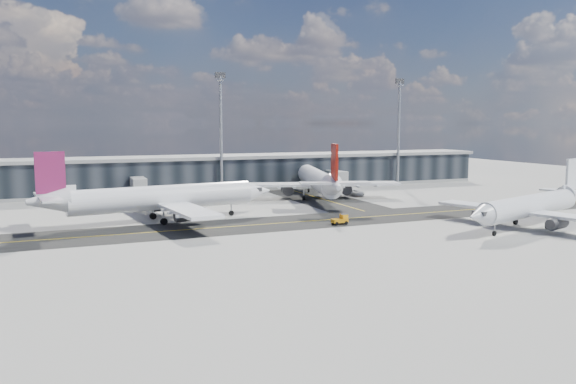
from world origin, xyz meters
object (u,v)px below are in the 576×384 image
Objects in this scene: airliner_near at (531,206)px; airliner_af at (160,198)px; baggage_tug at (341,219)px; airliner_redtail at (318,180)px; service_van at (354,192)px.

airliner_af is at bearing 44.81° from airliner_near.
airliner_af is 31.10m from baggage_tug.
baggage_tug is at bearing -92.56° from airliner_redtail.
airliner_af is 1.21× the size of airliner_near.
airliner_redtail is at bearing 158.24° from baggage_tug.
airliner_redtail reaches higher than airliner_near.
airliner_af is 61.75m from airliner_near.
baggage_tug is 0.50× the size of service_van.
service_van is (47.90, 18.73, -3.36)m from airliner_af.
airliner_af is at bearing -169.97° from service_van.
baggage_tug is at bearing 55.48° from airliner_af.
airliner_redtail is 1.25× the size of airliner_near.
airliner_near reaches higher than service_van.
baggage_tug is (27.64, -13.87, -3.28)m from airliner_af.
baggage_tug is at bearing -133.19° from service_van.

